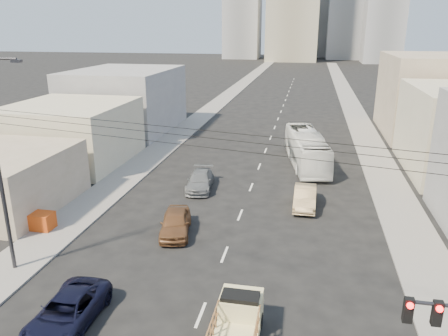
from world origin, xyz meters
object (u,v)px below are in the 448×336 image
(sedan_tan, at_px, (305,197))
(sedan_grey, at_px, (200,181))
(navy_pickup, at_px, (67,312))
(flatbed_pickup, at_px, (237,322))
(sedan_brown, at_px, (176,222))
(city_bus, at_px, (306,149))
(crate_stack, at_px, (40,221))

(sedan_tan, bearing_deg, sedan_grey, 166.38)
(sedan_grey, bearing_deg, navy_pickup, -101.11)
(flatbed_pickup, distance_m, sedan_grey, 19.40)
(sedan_brown, relative_size, sedan_tan, 0.99)
(sedan_brown, distance_m, sedan_grey, 8.58)
(city_bus, xyz_separation_m, sedan_brown, (-8.28, -17.27, -0.88))
(navy_pickup, bearing_deg, sedan_brown, 77.39)
(flatbed_pickup, relative_size, navy_pickup, 0.83)
(flatbed_pickup, height_order, sedan_grey, flatbed_pickup)
(city_bus, distance_m, sedan_tan, 10.95)
(sedan_brown, height_order, sedan_tan, sedan_brown)
(sedan_brown, bearing_deg, city_bus, 52.83)
(sedan_tan, distance_m, sedan_grey, 9.16)
(city_bus, xyz_separation_m, sedan_tan, (0.14, -10.91, -0.90))
(sedan_brown, bearing_deg, sedan_grey, 81.61)
(flatbed_pickup, bearing_deg, sedan_brown, 120.79)
(city_bus, distance_m, crate_stack, 25.54)
(sedan_brown, height_order, sedan_grey, sedan_brown)
(sedan_grey, bearing_deg, flatbed_pickup, -77.28)
(sedan_grey, bearing_deg, city_bus, 38.58)
(flatbed_pickup, bearing_deg, navy_pickup, -177.26)
(flatbed_pickup, height_order, crate_stack, flatbed_pickup)
(navy_pickup, xyz_separation_m, city_bus, (10.35, 27.42, 0.95))
(flatbed_pickup, xyz_separation_m, sedan_brown, (-5.83, 9.78, -0.30))
(navy_pickup, distance_m, sedan_tan, 19.56)
(city_bus, distance_m, sedan_brown, 19.17)
(city_bus, relative_size, crate_stack, 6.70)
(sedan_brown, xyz_separation_m, sedan_grey, (-0.47, 8.57, -0.06))
(sedan_brown, height_order, crate_stack, sedan_brown)
(sedan_brown, bearing_deg, flatbed_pickup, -70.77)
(sedan_brown, distance_m, sedan_tan, 10.55)
(sedan_brown, bearing_deg, navy_pickup, -113.09)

